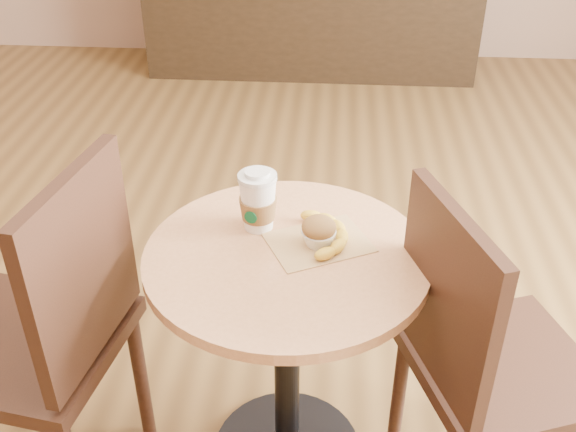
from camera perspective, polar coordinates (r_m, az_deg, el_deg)
The scene contains 7 objects.
cafe_table at distance 1.78m, azimuth -0.10°, elevation -8.78°, with size 0.70×0.70×0.75m.
chair_left at distance 1.80m, azimuth -19.55°, elevation -9.31°, with size 0.52×0.52×1.02m.
chair_right at distance 1.74m, azimuth 16.06°, elevation -11.45°, with size 0.54×0.54×0.97m.
kraft_bag at distance 1.67m, azimuth 2.61°, elevation -2.24°, with size 0.24×0.18×0.00m, color tan.
coffee_cup at distance 1.69m, azimuth -2.56°, elevation 1.15°, with size 0.10×0.10×0.16m.
muffin at distance 1.64m, azimuth 2.62°, elevation -1.32°, with size 0.09×0.09×0.08m.
banana at distance 1.67m, azimuth 3.24°, elevation -1.56°, with size 0.14×0.22×0.03m, color gold, non-canonical shape.
Camera 1 is at (0.18, -1.44, 1.71)m, focal length 42.00 mm.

